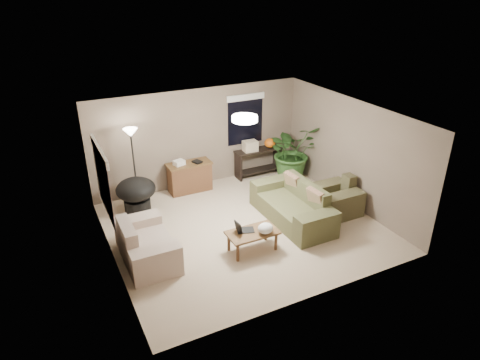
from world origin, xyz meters
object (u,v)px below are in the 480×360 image
main_sofa (293,207)px  papasan_chair (136,193)px  cat_scratching_post (328,192)px  desk (190,177)px  console_table (258,160)px  floor_lamp (132,142)px  armchair (335,200)px  houseplant (292,157)px  loveseat (145,246)px  coffee_table (253,234)px

main_sofa → papasan_chair: bearing=147.1°
main_sofa → cat_scratching_post: main_sofa is taller
main_sofa → desk: 2.84m
console_table → papasan_chair: bearing=-171.8°
floor_lamp → desk: bearing=8.4°
console_table → papasan_chair: size_ratio=1.34×
armchair → console_table: size_ratio=0.77×
papasan_chair → houseplant: 4.18m
main_sofa → papasan_chair: 3.58m
main_sofa → loveseat: 3.34m
coffee_table → papasan_chair: bearing=122.0°
papasan_chair → desk: bearing=16.7°
main_sofa → armchair: (1.04, -0.13, 0.00)m
console_table → coffee_table: bearing=-120.6°
console_table → floor_lamp: bearing=-175.6°
desk → floor_lamp: 1.85m
loveseat → cat_scratching_post: bearing=5.1°
houseplant → cat_scratching_post: 1.54m
houseplant → cat_scratching_post: bearing=-87.5°
console_table → loveseat: bearing=-147.1°
papasan_chair → cat_scratching_post: (4.25, -1.54, -0.25)m
coffee_table → console_table: 3.59m
papasan_chair → console_table: bearing=8.2°
armchair → cat_scratching_post: bearing=68.9°
coffee_table → desk: size_ratio=0.91×
main_sofa → armchair: size_ratio=2.20×
floor_lamp → cat_scratching_post: (4.17, -1.77, -1.38)m
loveseat → houseplant: 4.92m
console_table → houseplant: (0.73, -0.54, 0.15)m
papasan_chair → floor_lamp: bearing=72.2°
main_sofa → papasan_chair: main_sofa is taller
loveseat → floor_lamp: floor_lamp is taller
console_table → papasan_chair: (-3.45, -0.49, 0.03)m
console_table → floor_lamp: 3.58m
loveseat → coffee_table: bearing=-18.1°
armchair → console_table: 2.64m
coffee_table → houseplant: bearing=44.9°
armchair → houseplant: houseplant is taller
cat_scratching_post → main_sofa: bearing=-162.3°
desk → console_table: 2.00m
coffee_table → cat_scratching_post: size_ratio=2.00×
papasan_chair → cat_scratching_post: size_ratio=1.95×
armchair → houseplant: size_ratio=0.66×
main_sofa → papasan_chair: (-3.00, 1.94, 0.17)m
desk → cat_scratching_post: 3.43m
floor_lamp → cat_scratching_post: bearing=-23.0°
houseplant → coffee_table: bearing=-135.1°
main_sofa → floor_lamp: (-2.92, 2.17, 1.30)m
loveseat → coffee_table: size_ratio=1.60×
houseplant → cat_scratching_post: houseplant is taller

